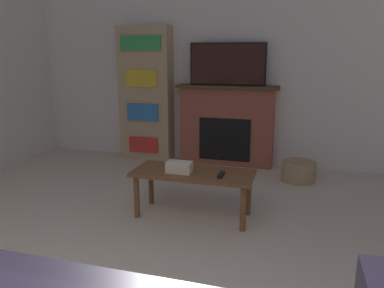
% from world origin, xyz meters
% --- Properties ---
extents(wall_back, '(6.44, 0.06, 2.70)m').
position_xyz_m(wall_back, '(0.00, 4.51, 1.35)').
color(wall_back, silver).
rests_on(wall_back, ground_plane).
extents(fireplace, '(1.32, 0.28, 1.05)m').
position_xyz_m(fireplace, '(-0.02, 4.37, 0.53)').
color(fireplace, brown).
rests_on(fireplace, ground_plane).
extents(tv, '(0.97, 0.03, 0.53)m').
position_xyz_m(tv, '(-0.02, 4.35, 1.31)').
color(tv, black).
rests_on(tv, fireplace).
extents(coffee_table, '(1.08, 0.46, 0.42)m').
position_xyz_m(coffee_table, '(0.02, 2.66, 0.37)').
color(coffee_table, brown).
rests_on(coffee_table, ground_plane).
extents(tissue_box, '(0.22, 0.12, 0.10)m').
position_xyz_m(tissue_box, '(-0.09, 2.60, 0.47)').
color(tissue_box, beige).
rests_on(tissue_box, coffee_table).
extents(remote_control, '(0.04, 0.15, 0.02)m').
position_xyz_m(remote_control, '(0.28, 2.61, 0.44)').
color(remote_control, black).
rests_on(remote_control, coffee_table).
extents(bookshelf, '(0.71, 0.29, 1.80)m').
position_xyz_m(bookshelf, '(-1.13, 4.35, 0.90)').
color(bookshelf, tan).
rests_on(bookshelf, ground_plane).
extents(storage_basket, '(0.39, 0.39, 0.23)m').
position_xyz_m(storage_basket, '(0.93, 3.93, 0.11)').
color(storage_basket, tan).
rests_on(storage_basket, ground_plane).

